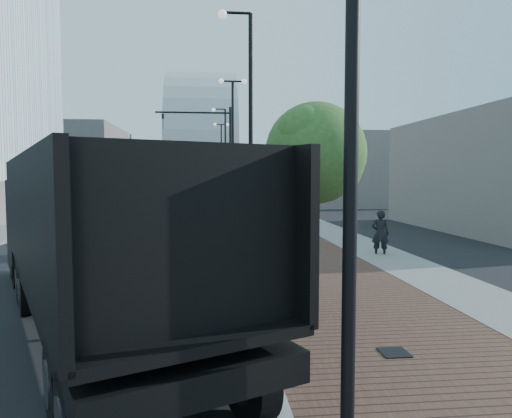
{
  "coord_description": "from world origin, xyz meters",
  "views": [
    {
      "loc": [
        -0.97,
        -7.03,
        3.34
      ],
      "look_at": [
        1.0,
        12.0,
        2.0
      ],
      "focal_mm": 32.91,
      "sensor_mm": 36.0,
      "label": 1
    }
  ],
  "objects": [
    {
      "name": "dark_car_mid",
      "position": [
        -7.92,
        43.19,
        0.57
      ],
      "size": [
        1.97,
        4.13,
        1.14
      ],
      "primitive_type": "imported",
      "rotation": [
        0.0,
        0.0,
        -0.02
      ],
      "color": "black",
      "rests_on": "ground"
    },
    {
      "name": "tree_1",
      "position": [
        1.65,
        15.02,
        3.28
      ],
      "size": [
        2.53,
        2.5,
        4.54
      ],
      "color": "#382619",
      "rests_on": "ground"
    },
    {
      "name": "concrete_strip",
      "position": [
        6.2,
        40.0,
        0.07
      ],
      "size": [
        2.4,
        140.0,
        0.13
      ],
      "primitive_type": "cube",
      "color": "slate",
      "rests_on": "ground"
    },
    {
      "name": "curb",
      "position": [
        0.0,
        40.0,
        0.07
      ],
      "size": [
        0.3,
        140.0,
        0.14
      ],
      "primitive_type": "cube",
      "color": "gray",
      "rests_on": "ground"
    },
    {
      "name": "dump_truck",
      "position": [
        -4.49,
        5.51,
        1.56
      ],
      "size": [
        8.06,
        13.61,
        3.7
      ],
      "rotation": [
        0.0,
        0.0,
        0.42
      ],
      "color": "black",
      "rests_on": "ground"
    },
    {
      "name": "streetlight_2",
      "position": [
        0.6,
        22.0,
        4.82
      ],
      "size": [
        1.72,
        0.56,
        9.28
      ],
      "color": "black",
      "rests_on": "ground"
    },
    {
      "name": "tree_0",
      "position": [
        1.65,
        4.02,
        3.87
      ],
      "size": [
        2.46,
        2.42,
        5.1
      ],
      "color": "#382619",
      "rests_on": "ground"
    },
    {
      "name": "sidewalk",
      "position": [
        3.5,
        40.0,
        0.06
      ],
      "size": [
        7.0,
        140.0,
        0.12
      ],
      "primitive_type": "cube",
      "color": "#4C2D23",
      "rests_on": "ground"
    },
    {
      "name": "utility_cover_2",
      "position": [
        2.4,
        19.0,
        0.13
      ],
      "size": [
        0.5,
        0.5,
        0.02
      ],
      "primitive_type": "cube",
      "color": "black",
      "rests_on": "sidewalk"
    },
    {
      "name": "commercial_block_nw",
      "position": [
        -20.0,
        60.0,
        5.0
      ],
      "size": [
        14.0,
        20.0,
        10.0
      ],
      "primitive_type": "cube",
      "color": "#605956",
      "rests_on": "ground"
    },
    {
      "name": "dark_car_far",
      "position": [
        -3.5,
        42.52,
        0.76
      ],
      "size": [
        2.99,
        5.52,
        1.52
      ],
      "primitive_type": "imported",
      "rotation": [
        0.0,
        0.0,
        0.17
      ],
      "color": "black",
      "rests_on": "ground"
    },
    {
      "name": "ground",
      "position": [
        0.0,
        0.0,
        0.0
      ],
      "size": [
        220.0,
        220.0,
        0.0
      ],
      "primitive_type": "plane",
      "color": "black"
    },
    {
      "name": "streetlight_3",
      "position": [
        0.49,
        34.0,
        4.34
      ],
      "size": [
        1.44,
        0.56,
        9.21
      ],
      "color": "black",
      "rests_on": "ground"
    },
    {
      "name": "traffic_mast",
      "position": [
        -0.3,
        25.0,
        4.98
      ],
      "size": [
        5.09,
        0.2,
        8.0
      ],
      "color": "black",
      "rests_on": "ground"
    },
    {
      "name": "streetlight_0",
      "position": [
        0.6,
        -2.0,
        4.82
      ],
      "size": [
        1.72,
        0.56,
        9.28
      ],
      "color": "black",
      "rests_on": "ground"
    },
    {
      "name": "convention_center",
      "position": [
        -2.0,
        85.0,
        6.0
      ],
      "size": [
        50.0,
        30.0,
        50.0
      ],
      "color": "#9BA2A4",
      "rests_on": "ground"
    },
    {
      "name": "streetlight_4",
      "position": [
        0.6,
        46.0,
        4.82
      ],
      "size": [
        1.72,
        0.56,
        9.28
      ],
      "color": "black",
      "rests_on": "ground"
    },
    {
      "name": "pedestrian",
      "position": [
        6.12,
        11.57,
        0.97
      ],
      "size": [
        0.83,
        0.7,
        1.95
      ],
      "primitive_type": "imported",
      "rotation": [
        0.0,
        0.0,
        2.76
      ],
      "color": "black",
      "rests_on": "ground"
    },
    {
      "name": "streetlight_1",
      "position": [
        0.49,
        10.0,
        4.34
      ],
      "size": [
        1.44,
        0.56,
        9.21
      ],
      "color": "black",
      "rests_on": "ground"
    },
    {
      "name": "commercial_block_ne",
      "position": [
        16.0,
        50.0,
        4.0
      ],
      "size": [
        12.0,
        22.0,
        8.0
      ],
      "primitive_type": "cube",
      "color": "slate",
      "rests_on": "ground"
    },
    {
      "name": "utility_cover_0",
      "position": [
        2.4,
        1.0,
        0.13
      ],
      "size": [
        0.5,
        0.5,
        0.02
      ],
      "primitive_type": "cube",
      "color": "black",
      "rests_on": "sidewalk"
    },
    {
      "name": "utility_cover_1",
      "position": [
        2.4,
        8.0,
        0.13
      ],
      "size": [
        0.5,
        0.5,
        0.02
      ],
      "primitive_type": "cube",
      "color": "black",
      "rests_on": "sidewalk"
    },
    {
      "name": "west_sidewalk",
      "position": [
        -13.0,
        40.0,
        0.06
      ],
      "size": [
        4.0,
        140.0,
        0.12
      ],
      "primitive_type": "cube",
      "color": "slate",
      "rests_on": "ground"
    },
    {
      "name": "white_sedan",
      "position": [
        -2.59,
        13.41,
        0.8
      ],
      "size": [
        2.16,
        4.97,
        1.59
      ],
      "primitive_type": "imported",
      "rotation": [
        0.0,
        0.0,
        0.1
      ],
      "color": "white",
      "rests_on": "ground"
    },
    {
      "name": "tree_3",
      "position": [
        1.65,
        39.02,
        3.53
      ],
      "size": [
        2.43,
        2.38,
        4.74
      ],
      "color": "#382619",
      "rests_on": "ground"
    },
    {
      "name": "tree_2",
      "position": [
        1.65,
        27.02,
        3.49
      ],
      "size": [
        2.25,
        2.18,
        4.6
      ],
      "color": "#382619",
      "rests_on": "ground"
    }
  ]
}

